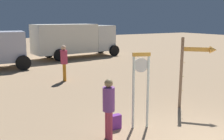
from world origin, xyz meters
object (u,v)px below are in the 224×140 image
at_px(standing_clock, 141,82).
at_px(person_near_clock, 109,106).
at_px(box_truck_near, 74,39).
at_px(arrow_sign, 193,63).
at_px(backpack, 115,122).
at_px(person_distant, 64,61).

relative_size(standing_clock, person_near_clock, 1.35).
relative_size(standing_clock, box_truck_near, 0.31).
xyz_separation_m(arrow_sign, backpack, (-3.17, -0.13, -1.41)).
relative_size(standing_clock, arrow_sign, 0.88).
distance_m(arrow_sign, backpack, 3.47).
xyz_separation_m(standing_clock, person_near_clock, (-1.15, -0.20, -0.44)).
relative_size(person_distant, box_truck_near, 0.26).
height_order(backpack, box_truck_near, box_truck_near).
distance_m(arrow_sign, person_distant, 6.55).
relative_size(arrow_sign, person_near_clock, 1.53).
xyz_separation_m(standing_clock, person_distant, (0.17, 6.51, -0.34)).
xyz_separation_m(standing_clock, backpack, (-0.65, 0.29, -1.14)).
bearing_deg(standing_clock, box_truck_near, 74.75).
height_order(standing_clock, backpack, standing_clock).
height_order(standing_clock, person_distant, standing_clock).
distance_m(person_near_clock, person_distant, 6.84).
bearing_deg(person_distant, backpack, -97.53).
xyz_separation_m(person_near_clock, box_truck_near, (4.92, 14.01, 0.62)).
bearing_deg(arrow_sign, standing_clock, -170.49).
distance_m(standing_clock, backpack, 1.34).
bearing_deg(box_truck_near, backpack, -108.10).
relative_size(person_near_clock, person_distant, 0.90).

